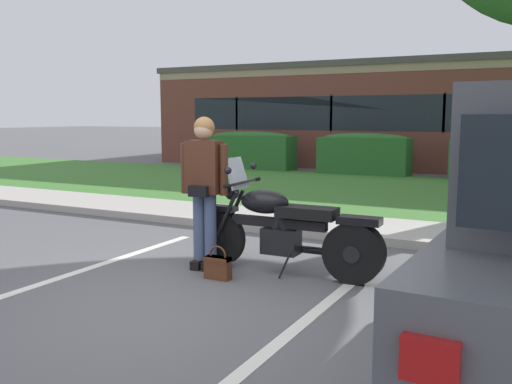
{
  "coord_description": "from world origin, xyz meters",
  "views": [
    {
      "loc": [
        2.8,
        -4.07,
        1.71
      ],
      "look_at": [
        -0.1,
        1.53,
        0.85
      ],
      "focal_mm": 39.11,
      "sensor_mm": 36.0,
      "label": 1
    }
  ],
  "objects_px": {
    "hedge_left": "(251,150)",
    "brick_building": "(467,115)",
    "motorcycle": "(290,230)",
    "rider_person": "(204,181)",
    "hedge_center_right": "(504,158)",
    "handbag": "(218,266)",
    "hedge_center_left": "(364,153)"
  },
  "relations": [
    {
      "from": "hedge_left",
      "to": "brick_building",
      "type": "distance_m",
      "value": 8.9
    },
    {
      "from": "motorcycle",
      "to": "rider_person",
      "type": "bearing_deg",
      "value": -166.47
    },
    {
      "from": "rider_person",
      "to": "hedge_center_right",
      "type": "distance_m",
      "value": 10.84
    },
    {
      "from": "motorcycle",
      "to": "rider_person",
      "type": "distance_m",
      "value": 1.09
    },
    {
      "from": "handbag",
      "to": "hedge_center_right",
      "type": "height_order",
      "value": "hedge_center_right"
    },
    {
      "from": "hedge_center_left",
      "to": "hedge_center_right",
      "type": "relative_size",
      "value": 0.99
    },
    {
      "from": "rider_person",
      "to": "brick_building",
      "type": "relative_size",
      "value": 0.08
    },
    {
      "from": "handbag",
      "to": "brick_building",
      "type": "bearing_deg",
      "value": 88.96
    },
    {
      "from": "hedge_center_right",
      "to": "brick_building",
      "type": "bearing_deg",
      "value": 104.44
    },
    {
      "from": "motorcycle",
      "to": "brick_building",
      "type": "relative_size",
      "value": 0.11
    },
    {
      "from": "rider_person",
      "to": "hedge_left",
      "type": "height_order",
      "value": "rider_person"
    },
    {
      "from": "hedge_left",
      "to": "brick_building",
      "type": "height_order",
      "value": "brick_building"
    },
    {
      "from": "rider_person",
      "to": "hedge_center_right",
      "type": "xyz_separation_m",
      "value": [
        2.41,
        10.57,
        -0.34
      ]
    },
    {
      "from": "rider_person",
      "to": "brick_building",
      "type": "xyz_separation_m",
      "value": [
        0.66,
        17.34,
        0.75
      ]
    },
    {
      "from": "hedge_center_left",
      "to": "hedge_center_right",
      "type": "bearing_deg",
      "value": -0.0
    },
    {
      "from": "hedge_left",
      "to": "brick_building",
      "type": "relative_size",
      "value": 0.14
    },
    {
      "from": "hedge_center_left",
      "to": "brick_building",
      "type": "height_order",
      "value": "brick_building"
    },
    {
      "from": "rider_person",
      "to": "hedge_center_left",
      "type": "relative_size",
      "value": 0.66
    },
    {
      "from": "hedge_left",
      "to": "brick_building",
      "type": "bearing_deg",
      "value": 50.07
    },
    {
      "from": "handbag",
      "to": "hedge_left",
      "type": "relative_size",
      "value": 0.13
    },
    {
      "from": "rider_person",
      "to": "handbag",
      "type": "bearing_deg",
      "value": -40.0
    },
    {
      "from": "handbag",
      "to": "motorcycle",
      "type": "bearing_deg",
      "value": 40.72
    },
    {
      "from": "handbag",
      "to": "hedge_center_right",
      "type": "distance_m",
      "value": 11.06
    },
    {
      "from": "motorcycle",
      "to": "hedge_center_right",
      "type": "relative_size",
      "value": 0.86
    },
    {
      "from": "hedge_center_right",
      "to": "rider_person",
      "type": "bearing_deg",
      "value": -102.84
    },
    {
      "from": "rider_person",
      "to": "hedge_center_left",
      "type": "bearing_deg",
      "value": 97.01
    },
    {
      "from": "motorcycle",
      "to": "hedge_left",
      "type": "distance_m",
      "value": 11.93
    },
    {
      "from": "hedge_center_left",
      "to": "hedge_left",
      "type": "bearing_deg",
      "value": -180.0
    },
    {
      "from": "motorcycle",
      "to": "hedge_center_left",
      "type": "height_order",
      "value": "motorcycle"
    },
    {
      "from": "handbag",
      "to": "hedge_center_left",
      "type": "distance_m",
      "value": 10.99
    },
    {
      "from": "hedge_center_left",
      "to": "brick_building",
      "type": "relative_size",
      "value": 0.13
    },
    {
      "from": "motorcycle",
      "to": "rider_person",
      "type": "height_order",
      "value": "rider_person"
    }
  ]
}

